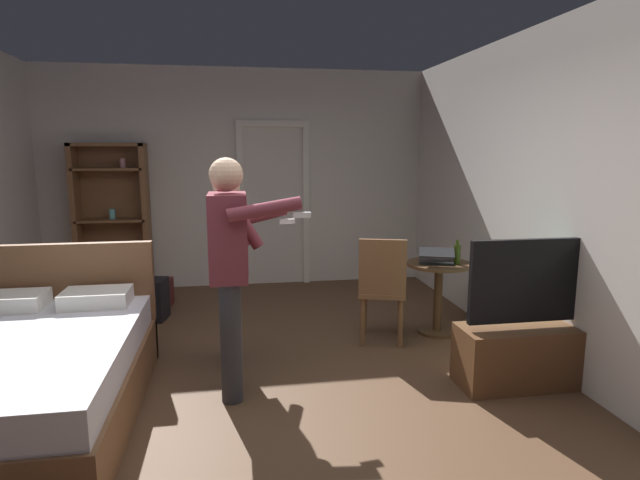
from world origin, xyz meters
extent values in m
plane|color=brown|center=(0.00, 0.00, 0.00)|extent=(7.37, 7.37, 0.00)
cube|color=silver|center=(0.00, 3.41, 1.39)|extent=(5.08, 0.12, 2.78)
cube|color=silver|center=(2.48, 0.00, 1.39)|extent=(0.12, 6.94, 2.78)
cube|color=white|center=(0.02, 3.33, 1.02)|extent=(0.08, 0.08, 2.05)
cube|color=white|center=(0.87, 3.33, 1.02)|extent=(0.08, 0.08, 2.05)
cube|color=white|center=(0.45, 3.33, 2.09)|extent=(0.93, 0.08, 0.08)
cube|color=brown|center=(-1.46, -0.04, 0.17)|extent=(1.41, 2.08, 0.35)
cube|color=white|center=(-1.46, -0.04, 0.46)|extent=(1.35, 2.02, 0.22)
cube|color=brown|center=(-1.46, 0.96, 0.51)|extent=(1.41, 0.08, 1.02)
cube|color=white|center=(-1.78, 0.70, 0.63)|extent=(0.50, 0.34, 0.12)
cube|color=white|center=(-1.15, 0.70, 0.63)|extent=(0.50, 0.34, 0.12)
cube|color=brown|center=(-1.93, 3.15, 0.92)|extent=(0.06, 0.32, 1.84)
cube|color=brown|center=(-1.13, 3.15, 0.92)|extent=(0.06, 0.32, 1.84)
cube|color=brown|center=(-1.53, 3.15, 1.82)|extent=(0.86, 0.32, 0.04)
cube|color=brown|center=(-1.53, 3.30, 0.92)|extent=(0.86, 0.02, 1.84)
cube|color=brown|center=(-1.53, 3.15, 0.31)|extent=(0.80, 0.32, 0.03)
cylinder|color=#AA8791|center=(-1.66, 3.15, 0.38)|extent=(0.07, 0.07, 0.12)
cube|color=brown|center=(-1.53, 3.15, 0.92)|extent=(0.80, 0.32, 0.03)
cylinder|color=#68BDBE|center=(-1.53, 3.15, 1.00)|extent=(0.07, 0.07, 0.12)
cube|color=brown|center=(-1.53, 3.15, 1.54)|extent=(0.80, 0.32, 0.03)
cylinder|color=#C98891|center=(-1.37, 3.15, 1.61)|extent=(0.07, 0.07, 0.11)
cube|color=brown|center=(2.12, -0.03, 0.23)|extent=(1.12, 0.40, 0.46)
cube|color=black|center=(2.12, -0.05, 0.82)|extent=(1.07, 0.05, 0.62)
cube|color=#3C876B|center=(2.12, -0.02, 0.82)|extent=(1.01, 0.01, 0.56)
cylinder|color=#4C331E|center=(1.85, 1.16, 0.33)|extent=(0.08, 0.08, 0.67)
cylinder|color=#4C331E|center=(1.85, 1.16, 0.01)|extent=(0.37, 0.37, 0.03)
cylinder|color=#4C331E|center=(1.85, 1.16, 0.68)|extent=(0.62, 0.62, 0.03)
cube|color=black|center=(1.82, 1.16, 0.71)|extent=(0.38, 0.32, 0.02)
cube|color=black|center=(1.78, 1.05, 0.82)|extent=(0.37, 0.30, 0.06)
cube|color=#2F4586|center=(1.78, 1.05, 0.82)|extent=(0.33, 0.26, 0.05)
cylinder|color=#2F3D0E|center=(1.99, 1.08, 0.79)|extent=(0.06, 0.06, 0.18)
cylinder|color=#2F3D0E|center=(1.99, 1.08, 0.91)|extent=(0.03, 0.03, 0.05)
cylinder|color=brown|center=(1.48, 1.17, 0.23)|extent=(0.04, 0.04, 0.45)
cylinder|color=brown|center=(1.15, 1.27, 0.23)|extent=(0.04, 0.04, 0.45)
cylinder|color=brown|center=(1.37, 0.84, 0.23)|extent=(0.04, 0.04, 0.45)
cylinder|color=brown|center=(1.05, 0.94, 0.23)|extent=(0.04, 0.04, 0.45)
cube|color=brown|center=(1.26, 1.06, 0.47)|extent=(0.53, 0.53, 0.04)
cube|color=brown|center=(1.21, 0.89, 0.74)|extent=(0.41, 0.16, 0.50)
cylinder|color=#333338|center=(-0.12, 0.29, 0.43)|extent=(0.15, 0.15, 0.86)
cylinder|color=#333338|center=(-0.12, 0.07, 0.43)|extent=(0.15, 0.15, 0.86)
cube|color=brown|center=(-0.12, 0.18, 1.17)|extent=(0.26, 0.39, 0.61)
sphere|color=#D8AD8C|center=(-0.12, 0.18, 1.60)|extent=(0.23, 0.23, 0.23)
cylinder|color=brown|center=(-0.03, 0.40, 1.28)|extent=(0.34, 0.09, 0.49)
cylinder|color=brown|center=(0.12, -0.04, 1.38)|extent=(0.50, 0.09, 0.17)
cube|color=white|center=(0.36, -0.07, 1.34)|extent=(0.12, 0.04, 0.04)
cylinder|color=slate|center=(-0.14, 0.84, 0.40)|extent=(0.15, 0.15, 0.80)
cylinder|color=slate|center=(-0.12, 0.61, 0.40)|extent=(0.15, 0.15, 0.80)
cube|color=brown|center=(-0.13, 0.73, 1.08)|extent=(0.31, 0.44, 0.57)
sphere|color=#D8AD8C|center=(-0.13, 0.73, 1.48)|extent=(0.22, 0.22, 0.22)
cylinder|color=brown|center=(-0.07, 0.97, 1.18)|extent=(0.33, 0.13, 0.46)
cylinder|color=brown|center=(0.11, 0.52, 1.27)|extent=(0.45, 0.14, 0.18)
cube|color=white|center=(0.33, 0.52, 1.22)|extent=(0.12, 0.05, 0.04)
cube|color=black|center=(-1.06, 2.06, 0.22)|extent=(0.57, 0.39, 0.43)
cube|color=#4C1919|center=(-1.07, 2.50, 0.15)|extent=(0.57, 0.41, 0.31)
camera|label=1|loc=(-0.09, -3.46, 1.77)|focal=29.32mm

